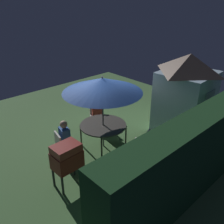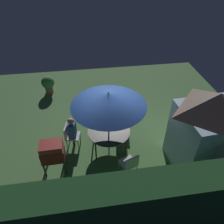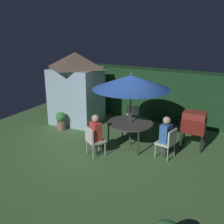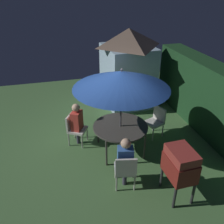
# 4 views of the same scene
# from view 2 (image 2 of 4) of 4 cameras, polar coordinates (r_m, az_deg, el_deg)

# --- Properties ---
(ground_plane) EXTENTS (11.00, 11.00, 0.00)m
(ground_plane) POSITION_cam_2_polar(r_m,az_deg,el_deg) (8.30, 0.20, -5.98)
(ground_plane) COLOR #47703D
(hedge_backdrop) EXTENTS (5.85, 0.73, 2.04)m
(hedge_backdrop) POSITION_cam_2_polar(r_m,az_deg,el_deg) (5.42, 6.27, -24.28)
(hedge_backdrop) COLOR #193D1E
(hedge_backdrop) RESTS_ON ground
(garden_shed) EXTENTS (1.95, 1.84, 2.75)m
(garden_shed) POSITION_cam_2_polar(r_m,az_deg,el_deg) (6.99, 23.87, -4.75)
(garden_shed) COLOR #9EBCD1
(garden_shed) RESTS_ON ground
(patio_table) EXTENTS (1.45, 1.45, 0.79)m
(patio_table) POSITION_cam_2_polar(r_m,az_deg,el_deg) (7.35, -0.82, -5.26)
(patio_table) COLOR #47423D
(patio_table) RESTS_ON ground
(patio_umbrella) EXTENTS (2.36, 2.36, 2.36)m
(patio_umbrella) POSITION_cam_2_polar(r_m,az_deg,el_deg) (6.49, -0.92, 3.35)
(patio_umbrella) COLOR #4C4C51
(patio_umbrella) RESTS_ON ground
(bbq_grill) EXTENTS (0.71, 0.52, 1.20)m
(bbq_grill) POSITION_cam_2_polar(r_m,az_deg,el_deg) (6.82, -15.51, -10.16)
(bbq_grill) COLOR maroon
(bbq_grill) RESTS_ON ground
(chair_near_shed) EXTENTS (0.63, 0.63, 0.90)m
(chair_near_shed) POSITION_cam_2_polar(r_m,az_deg,el_deg) (8.42, 2.67, -0.51)
(chair_near_shed) COLOR silver
(chair_near_shed) RESTS_ON ground
(chair_far_side) EXTENTS (0.55, 0.55, 0.90)m
(chair_far_side) POSITION_cam_2_polar(r_m,az_deg,el_deg) (7.69, -10.96, -5.90)
(chair_far_side) COLOR silver
(chair_far_side) RESTS_ON ground
(chair_toward_hedge) EXTENTS (0.59, 0.60, 0.90)m
(chair_toward_hedge) POSITION_cam_2_polar(r_m,az_deg,el_deg) (6.75, 4.65, -13.39)
(chair_toward_hedge) COLOR silver
(chair_toward_hedge) RESTS_ON ground
(potted_plant_by_shed) EXTENTS (0.60, 0.60, 0.86)m
(potted_plant_by_shed) POSITION_cam_2_polar(r_m,az_deg,el_deg) (10.78, -16.58, 7.24)
(potted_plant_by_shed) COLOR #936651
(potted_plant_by_shed) RESTS_ON ground
(potted_plant_by_grill) EXTENTS (0.36, 0.36, 0.69)m
(potted_plant_by_grill) POSITION_cam_2_polar(r_m,az_deg,el_deg) (8.31, 18.77, -4.98)
(potted_plant_by_grill) COLOR #936651
(potted_plant_by_grill) RESTS_ON ground
(person_in_red) EXTENTS (0.41, 0.38, 1.26)m
(person_in_red) POSITION_cam_2_polar(r_m,az_deg,el_deg) (8.19, 2.52, 0.56)
(person_in_red) COLOR #CC3D33
(person_in_red) RESTS_ON ground
(person_in_blue) EXTENTS (0.30, 0.38, 1.26)m
(person_in_blue) POSITION_cam_2_polar(r_m,az_deg,el_deg) (7.49, -10.56, -4.51)
(person_in_blue) COLOR #3866B2
(person_in_blue) RESTS_ON ground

